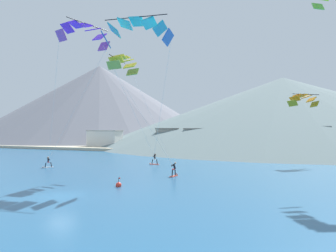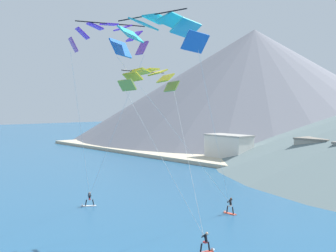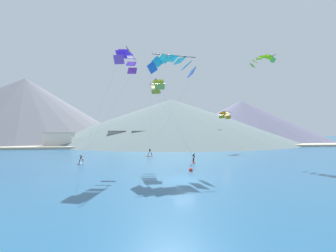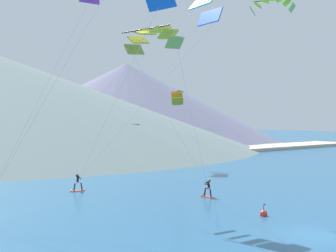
% 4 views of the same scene
% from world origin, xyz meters
% --- Properties ---
extents(kitesurfer_near_lead, '(0.62, 1.77, 1.77)m').
position_xyz_m(kitesurfer_near_lead, '(4.64, 14.31, 0.54)').
color(kitesurfer_near_lead, '#E54C33').
rests_on(kitesurfer_near_lead, ground).
extents(kitesurfer_near_trail, '(1.21, 1.71, 1.65)m').
position_xyz_m(kitesurfer_near_trail, '(-15.43, 15.16, 0.45)').
color(kitesurfer_near_trail, white).
rests_on(kitesurfer_near_trail, ground).
extents(kitesurfer_mid_center, '(1.75, 0.57, 1.80)m').
position_xyz_m(kitesurfer_mid_center, '(-2.99, 24.88, 0.54)').
color(kitesurfer_mid_center, '#E54C33').
rests_on(kitesurfer_mid_center, ground).
extents(parafoil_kite_near_lead, '(7.74, 5.86, 13.30)m').
position_xyz_m(parafoil_kite_near_lead, '(-2.03, 13.77, 13.81)').
color(parafoil_kite_near_lead, '#8FAA42').
extents(parafoil_kite_near_trail, '(9.53, 7.59, 17.89)m').
position_xyz_m(parafoil_kite_near_trail, '(-7.39, 13.03, 18.00)').
color(parafoil_kite_near_trail, purple).
extents(parafoil_kite_mid_center, '(8.72, 14.40, 17.31)m').
position_xyz_m(parafoil_kite_mid_center, '(0.48, 12.64, 17.41)').
color(parafoil_kite_mid_center, blue).
extents(shore_building_harbour_front, '(9.52, 4.65, 5.20)m').
position_xyz_m(shore_building_harbour_front, '(-32.59, 56.46, 2.61)').
color(shore_building_harbour_front, silver).
rests_on(shore_building_harbour_front, ground).
extents(shore_building_quay_west, '(6.35, 4.38, 5.76)m').
position_xyz_m(shore_building_quay_west, '(-12.84, 56.36, 2.89)').
color(shore_building_quay_west, '#A89E8E').
rests_on(shore_building_quay_west, ground).
extents(mountain_peak_central_summit, '(112.99, 112.99, 34.17)m').
position_xyz_m(mountain_peak_central_summit, '(-66.43, 104.05, 17.09)').
color(mountain_peak_central_summit, slate).
rests_on(mountain_peak_central_summit, ground).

